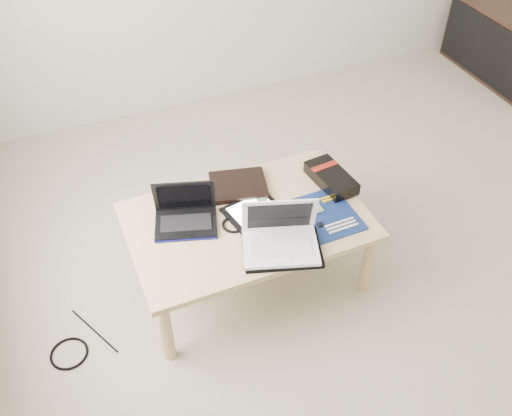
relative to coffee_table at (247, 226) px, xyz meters
name	(u,v)px	position (x,y,z in m)	size (l,w,h in m)	color
ground	(408,276)	(0.75, -0.32, -0.35)	(4.00, 4.00, 0.00)	beige
coffee_table	(247,226)	(0.00, 0.00, 0.00)	(1.10, 0.70, 0.40)	tan
media_cabinet	(505,44)	(2.52, 1.13, -0.10)	(0.41, 0.90, 0.50)	#361F16
book	(238,185)	(0.04, 0.22, 0.06)	(0.32, 0.28, 0.03)	black
netbook	(185,215)	(-0.27, 0.09, 0.09)	(0.33, 0.28, 0.21)	black
tablet	(253,211)	(0.04, 0.03, 0.06)	(0.29, 0.24, 0.01)	black
remote	(263,209)	(0.09, 0.02, 0.06)	(0.12, 0.22, 0.02)	silver
neoprene_sleeve	(282,249)	(0.07, -0.24, 0.06)	(0.34, 0.25, 0.02)	black
white_laptop	(280,237)	(0.06, -0.22, 0.12)	(0.38, 0.32, 0.23)	white
motherboard	(327,214)	(0.36, -0.12, 0.05)	(0.26, 0.32, 0.01)	#0C1C50
gpu_box	(331,178)	(0.48, 0.08, 0.08)	(0.17, 0.30, 0.06)	black
cable_coil	(234,224)	(-0.07, -0.02, 0.05)	(0.11, 0.11, 0.01)	black
floor_cable_coil	(69,354)	(-0.92, -0.12, -0.35)	(0.17, 0.17, 0.01)	black
floor_cable_trail	(95,331)	(-0.79, -0.04, -0.35)	(0.01, 0.01, 0.35)	black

